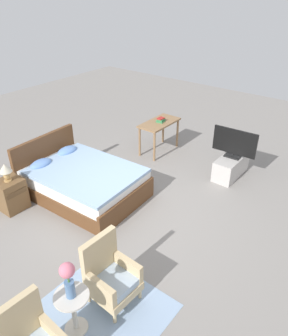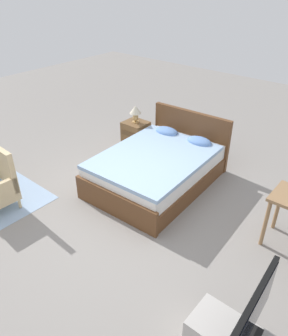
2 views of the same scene
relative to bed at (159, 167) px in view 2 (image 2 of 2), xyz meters
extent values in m
plane|color=gray|center=(0.10, -1.06, -0.30)|extent=(16.00, 16.00, 0.00)
cube|color=brown|center=(0.00, -0.05, -0.16)|extent=(1.57, 2.21, 0.28)
cube|color=white|center=(0.00, -0.05, 0.10)|extent=(1.51, 2.12, 0.24)
cube|color=#93B2D6|center=(0.01, -0.13, 0.25)|extent=(1.54, 1.95, 0.06)
cube|color=brown|center=(-0.04, 0.98, 0.18)|extent=(1.51, 0.15, 0.96)
cube|color=brown|center=(0.05, -1.09, -0.10)|extent=(1.50, 0.13, 0.40)
ellipsoid|color=#668ED1|center=(-0.36, 0.69, 0.29)|extent=(0.45, 0.30, 0.14)
ellipsoid|color=#668ED1|center=(0.30, 0.72, 0.29)|extent=(0.45, 0.30, 0.14)
cylinder|color=#CCB284|center=(-1.62, -1.86, -0.21)|extent=(0.04, 0.04, 0.16)
cylinder|color=#CCB284|center=(-1.16, -1.88, -0.21)|extent=(0.04, 0.04, 0.16)
cube|color=#CCB284|center=(-1.39, -1.87, 0.31)|extent=(0.54, 0.10, 0.64)
cube|color=#CCB284|center=(-1.17, -2.11, 0.12)|extent=(0.09, 0.52, 0.26)
cube|color=brown|center=(-1.07, 0.65, -0.01)|extent=(0.44, 0.40, 0.58)
cube|color=brown|center=(-1.07, 0.45, 0.11)|extent=(0.37, 0.01, 0.09)
cylinder|color=tan|center=(-1.07, 0.65, 0.29)|extent=(0.13, 0.13, 0.02)
ellipsoid|color=tan|center=(-1.07, 0.65, 0.38)|extent=(0.11, 0.11, 0.16)
cone|color=beige|center=(-1.07, 0.65, 0.54)|extent=(0.22, 0.22, 0.15)
cylinder|color=black|center=(2.39, -1.92, 0.19)|extent=(0.04, 0.04, 0.05)
cube|color=black|center=(2.39, -1.92, 0.47)|extent=(0.09, 0.90, 0.52)
cube|color=black|center=(2.41, -1.91, 0.47)|extent=(0.05, 0.83, 0.47)
cylinder|color=#8E6B47|center=(1.91, -0.29, 0.05)|extent=(0.05, 0.05, 0.70)
cylinder|color=#8E6B47|center=(1.91, 0.13, 0.05)|extent=(0.05, 0.05, 0.70)
camera|label=1|loc=(-3.39, -4.12, 3.30)|focal=35.00mm
camera|label=2|loc=(2.76, -3.67, 2.76)|focal=35.00mm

